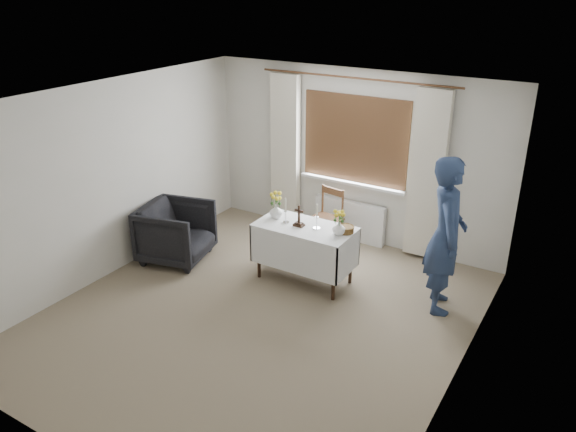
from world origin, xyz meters
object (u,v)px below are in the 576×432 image
object	(u,v)px
person	(446,235)
flower_vase_left	(276,211)
wooden_chair	(324,220)
armchair	(176,232)
flower_vase_right	(339,228)
wooden_cross	(299,216)
altar_table	(304,253)

from	to	relation	value
person	flower_vase_left	bearing A→B (deg)	74.55
wooden_chair	armchair	bearing A→B (deg)	-130.07
flower_vase_right	wooden_chair	bearing A→B (deg)	126.08
wooden_chair	wooden_cross	size ratio (longest dim) A/B	3.24
altar_table	flower_vase_right	distance (m)	0.66
person	flower_vase_left	xyz separation A→B (m)	(-2.12, -0.24, -0.08)
person	flower_vase_right	distance (m)	1.24
wooden_chair	person	distance (m)	2.04
armchair	wooden_cross	distance (m)	1.84
wooden_chair	flower_vase_left	world-z (taller)	flower_vase_left
altar_table	wooden_chair	xyz separation A→B (m)	(-0.20, 0.92, 0.07)
flower_vase_right	altar_table	bearing A→B (deg)	-179.36
armchair	flower_vase_left	distance (m)	1.49
flower_vase_left	person	bearing A→B (deg)	6.55
wooden_cross	flower_vase_left	bearing A→B (deg)	170.66
altar_table	wooden_chair	size ratio (longest dim) A/B	1.38
wooden_cross	altar_table	bearing A→B (deg)	24.48
wooden_chair	armchair	distance (m)	2.07
person	wooden_cross	size ratio (longest dim) A/B	6.73
altar_table	person	size ratio (longest dim) A/B	0.67
flower_vase_left	altar_table	bearing A→B (deg)	-5.54
armchair	person	distance (m)	3.58
altar_table	person	world-z (taller)	person
altar_table	wooden_cross	bearing A→B (deg)	-156.96
altar_table	armchair	bearing A→B (deg)	-167.55
altar_table	armchair	world-z (taller)	armchair
person	armchair	bearing A→B (deg)	79.15
armchair	flower_vase_right	distance (m)	2.34
person	flower_vase_left	distance (m)	2.14
person	wooden_chair	bearing A→B (deg)	49.24
altar_table	wooden_chair	world-z (taller)	wooden_chair
altar_table	flower_vase_left	world-z (taller)	flower_vase_left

